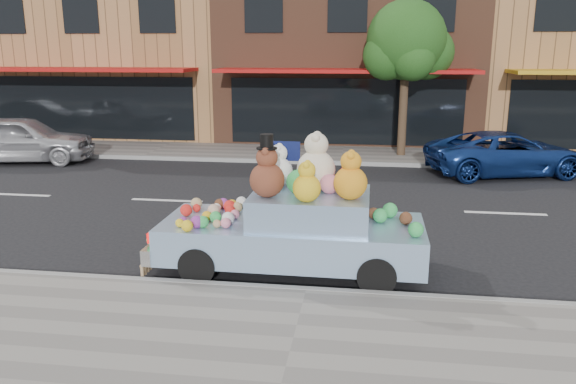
% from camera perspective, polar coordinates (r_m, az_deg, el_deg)
% --- Properties ---
extents(ground, '(120.00, 120.00, 0.00)m').
position_cam_1_polar(ground, '(13.32, 4.21, -1.50)').
color(ground, black).
rests_on(ground, ground).
extents(near_sidewalk, '(60.00, 3.00, 0.12)m').
position_cam_1_polar(near_sidewalk, '(7.27, 0.55, -14.97)').
color(near_sidewalk, gray).
rests_on(near_sidewalk, ground).
extents(far_sidewalk, '(60.00, 3.00, 0.12)m').
position_cam_1_polar(far_sidewalk, '(19.63, 5.53, 3.79)').
color(far_sidewalk, gray).
rests_on(far_sidewalk, ground).
extents(near_kerb, '(60.00, 0.12, 0.13)m').
position_cam_1_polar(near_kerb, '(8.60, 1.87, -10.10)').
color(near_kerb, gray).
rests_on(near_kerb, ground).
extents(far_kerb, '(60.00, 0.12, 0.13)m').
position_cam_1_polar(far_kerb, '(18.16, 5.31, 2.95)').
color(far_kerb, gray).
rests_on(far_kerb, ground).
extents(storefront_left, '(10.00, 9.80, 7.30)m').
position_cam_1_polar(storefront_left, '(27.02, -16.03, 13.81)').
color(storefront_left, '#A47145').
rests_on(storefront_left, ground).
extents(storefront_mid, '(10.00, 9.80, 7.30)m').
position_cam_1_polar(storefront_mid, '(24.78, 6.34, 14.27)').
color(storefront_mid, brown).
rests_on(storefront_mid, ground).
extents(street_tree, '(3.00, 2.70, 5.22)m').
position_cam_1_polar(street_tree, '(19.38, 11.99, 14.22)').
color(street_tree, '#38281C').
rests_on(street_tree, ground).
extents(car_silver, '(4.80, 2.68, 1.54)m').
position_cam_1_polar(car_silver, '(20.36, -25.48, 4.87)').
color(car_silver, silver).
rests_on(car_silver, ground).
extents(car_blue, '(5.04, 3.30, 1.29)m').
position_cam_1_polar(car_blue, '(17.76, 21.35, 3.67)').
color(car_blue, navy).
rests_on(car_blue, ground).
extents(art_car, '(4.50, 1.80, 2.35)m').
position_cam_1_polar(art_car, '(9.29, 0.69, -3.14)').
color(art_car, black).
rests_on(art_car, ground).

